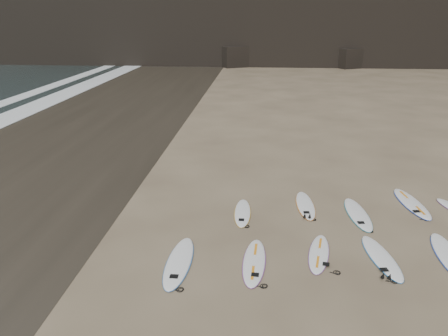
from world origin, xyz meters
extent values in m
plane|color=#897559|center=(0.00, 0.00, 0.00)|extent=(240.00, 240.00, 0.00)
cube|color=#383026|center=(-13.00, 10.00, 0.00)|extent=(12.00, 200.00, 0.01)
cube|color=black|center=(8.00, 45.00, 1.16)|extent=(4.23, 4.46, 2.33)
cube|color=black|center=(-6.00, 45.00, 1.25)|extent=(4.49, 4.76, 2.49)
ellipsoid|color=white|center=(-4.46, -0.82, 0.05)|extent=(0.68, 2.70, 0.10)
ellipsoid|color=white|center=(-2.42, -0.63, 0.04)|extent=(0.70, 2.48, 0.09)
ellipsoid|color=white|center=(-0.62, -0.03, 0.04)|extent=(0.93, 2.27, 0.08)
ellipsoid|color=white|center=(1.08, -0.12, 0.04)|extent=(0.95, 2.52, 0.09)
ellipsoid|color=white|center=(2.97, 0.17, 0.05)|extent=(0.82, 2.61, 0.09)
ellipsoid|color=white|center=(-2.87, 2.43, 0.04)|extent=(0.56, 2.21, 0.08)
ellipsoid|color=white|center=(-0.70, 3.21, 0.04)|extent=(0.68, 2.43, 0.09)
ellipsoid|color=white|center=(0.99, 2.63, 0.05)|extent=(0.80, 2.64, 0.09)
ellipsoid|color=white|center=(3.07, 3.67, 0.05)|extent=(0.94, 2.77, 0.10)
camera|label=1|loc=(-2.39, -10.96, 6.43)|focal=35.00mm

